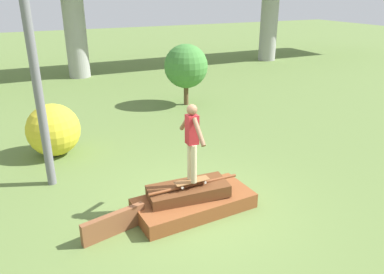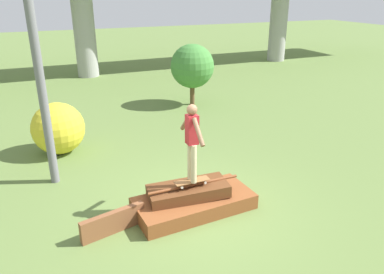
# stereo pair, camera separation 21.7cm
# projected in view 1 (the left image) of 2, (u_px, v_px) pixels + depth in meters

# --- Properties ---
(ground_plane) EXTENTS (80.00, 80.00, 0.00)m
(ground_plane) POSITION_uv_depth(u_px,v_px,m) (194.00, 210.00, 8.04)
(ground_plane) COLOR olive
(scrap_pile) EXTENTS (2.58, 1.30, 0.64)m
(scrap_pile) POSITION_uv_depth(u_px,v_px,m) (192.00, 200.00, 7.95)
(scrap_pile) COLOR brown
(scrap_pile) RESTS_ON ground_plane
(scrap_plank_loose) EXTENTS (1.30, 0.43, 0.45)m
(scrap_plank_loose) POSITION_uv_depth(u_px,v_px,m) (114.00, 224.00, 7.17)
(scrap_plank_loose) COLOR brown
(scrap_plank_loose) RESTS_ON ground_plane
(skateboard) EXTENTS (0.75, 0.22, 0.09)m
(skateboard) POSITION_uv_depth(u_px,v_px,m) (192.00, 181.00, 7.73)
(skateboard) COLOR brown
(skateboard) RESTS_ON scrap_pile
(skater) EXTENTS (0.22, 1.10, 1.64)m
(skater) POSITION_uv_depth(u_px,v_px,m) (192.00, 138.00, 7.38)
(skater) COLOR #C6B78E
(skater) RESTS_ON skateboard
(tree_behind_left) EXTENTS (1.73, 1.73, 2.44)m
(tree_behind_left) POSITION_uv_depth(u_px,v_px,m) (186.00, 66.00, 14.75)
(tree_behind_left) COLOR brown
(tree_behind_left) RESTS_ON ground_plane
(bush_yellow_flowering) EXTENTS (1.48, 1.48, 1.48)m
(bush_yellow_flowering) POSITION_uv_depth(u_px,v_px,m) (53.00, 130.00, 10.47)
(bush_yellow_flowering) COLOR gold
(bush_yellow_flowering) RESTS_ON ground_plane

